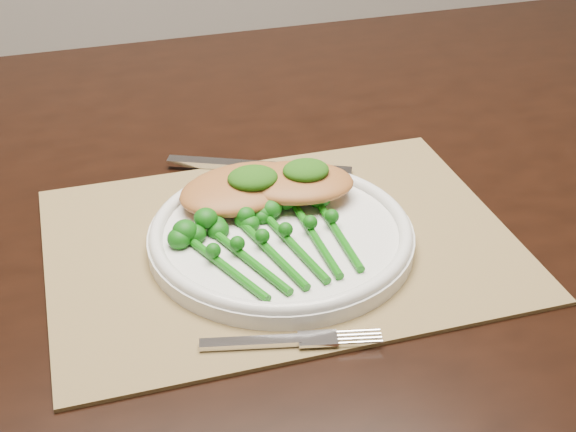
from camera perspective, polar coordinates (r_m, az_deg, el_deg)
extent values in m
cube|color=black|center=(0.92, -2.45, 2.01)|extent=(1.68, 1.05, 0.04)
cube|color=olive|center=(0.78, -0.51, -1.93)|extent=(0.47, 0.37, 0.00)
cylinder|color=silver|center=(0.77, -0.50, -1.56)|extent=(0.26, 0.26, 0.02)
torus|color=silver|center=(0.77, -0.50, -1.01)|extent=(0.25, 0.25, 0.01)
cube|color=silver|center=(0.91, -5.98, 3.79)|extent=(0.08, 0.04, 0.01)
cube|color=silver|center=(0.90, 0.47, 3.44)|extent=(0.13, 0.06, 0.00)
cube|color=silver|center=(0.66, -2.70, -8.97)|extent=(0.08, 0.02, 0.00)
ellipsoid|color=#A96731|center=(0.81, -3.25, 1.98)|extent=(0.15, 0.13, 0.03)
ellipsoid|color=#A96731|center=(0.81, 0.54, 2.41)|extent=(0.13, 0.10, 0.02)
ellipsoid|color=#133E08|center=(0.80, -2.53, 2.72)|extent=(0.05, 0.04, 0.02)
ellipsoid|color=#133E08|center=(0.81, 1.28, 3.27)|extent=(0.05, 0.04, 0.02)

